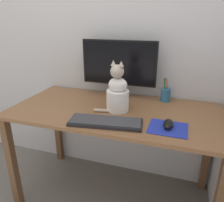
% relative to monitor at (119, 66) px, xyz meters
% --- Properties ---
extents(ground_plane, '(12.00, 12.00, 0.00)m').
position_rel_monitor_xyz_m(ground_plane, '(0.05, -0.25, -1.00)').
color(ground_plane, slate).
extents(wall_back, '(7.00, 0.04, 2.50)m').
position_rel_monitor_xyz_m(wall_back, '(0.05, 0.13, 0.25)').
color(wall_back, silver).
rests_on(wall_back, ground_plane).
extents(desk, '(1.42, 0.69, 0.75)m').
position_rel_monitor_xyz_m(desk, '(0.05, -0.25, -0.35)').
color(desk, brown).
rests_on(desk, ground_plane).
extents(monitor, '(0.57, 0.17, 0.44)m').
position_rel_monitor_xyz_m(monitor, '(0.00, 0.00, 0.00)').
color(monitor, black).
rests_on(monitor, desk).
extents(keyboard, '(0.45, 0.21, 0.02)m').
position_rel_monitor_xyz_m(keyboard, '(0.06, -0.47, -0.24)').
color(keyboard, black).
rests_on(keyboard, desk).
extents(mousepad_right, '(0.22, 0.19, 0.00)m').
position_rel_monitor_xyz_m(mousepad_right, '(0.42, -0.42, -0.24)').
color(mousepad_right, '#1E2D9E').
rests_on(mousepad_right, desk).
extents(computer_mouse_right, '(0.06, 0.11, 0.04)m').
position_rel_monitor_xyz_m(computer_mouse_right, '(0.41, -0.41, -0.22)').
color(computer_mouse_right, black).
rests_on(computer_mouse_right, mousepad_right).
extents(cat, '(0.23, 0.17, 0.34)m').
position_rel_monitor_xyz_m(cat, '(0.07, -0.26, -0.12)').
color(cat, white).
rests_on(cat, desk).
extents(pen_cup, '(0.07, 0.07, 0.18)m').
position_rel_monitor_xyz_m(pen_cup, '(0.36, 0.02, -0.20)').
color(pen_cup, '#286089').
rests_on(pen_cup, desk).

